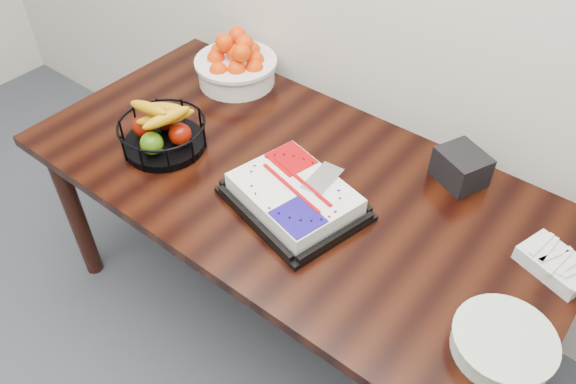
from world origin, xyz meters
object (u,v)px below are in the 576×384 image
Objects in this scene: table at (292,195)px; plate_stack at (503,344)px; cake_tray at (294,197)px; napkin_box at (461,167)px; tangerine_bowl at (236,62)px; fruit_basket at (163,132)px.

plate_stack reaches higher than table.
napkin_box is (0.34, 0.42, 0.02)m from cake_tray.
plate_stack is at bearing -6.64° from cake_tray.
tangerine_bowl is (-0.61, 0.41, 0.05)m from cake_tray.
table is at bearing 166.96° from plate_stack.
tangerine_bowl is at bearing 149.43° from table.
plate_stack is at bearing -54.58° from napkin_box.
cake_tray is at bearing -128.88° from napkin_box.
table is 0.63m from tangerine_bowl.
tangerine_bowl reaches higher than fruit_basket.
cake_tray reaches higher than table.
cake_tray reaches higher than plate_stack.
fruit_basket is at bearing -174.38° from cake_tray.
tangerine_bowl is 1.08× the size of fruit_basket.
fruit_basket is at bearing -151.25° from napkin_box.
tangerine_bowl reaches higher than cake_tray.
table is 12.06× the size of napkin_box.
plate_stack is at bearing -1.40° from fruit_basket.
table is at bearing 131.18° from cake_tray.
tangerine_bowl is at bearing 159.49° from plate_stack.
tangerine_bowl is 1.28× the size of plate_stack.
fruit_basket is (0.08, -0.46, -0.02)m from tangerine_bowl.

